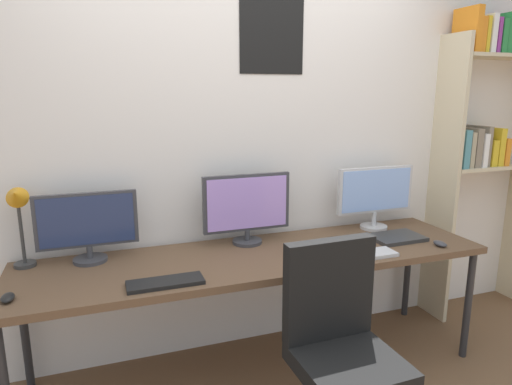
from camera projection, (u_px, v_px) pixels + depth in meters
name	position (u px, v px, depth m)	size (l,w,h in m)	color
wall_back	(236.00, 147.00, 2.80)	(5.05, 0.11, 2.60)	silver
desk	(259.00, 262.00, 2.55)	(2.65, 0.68, 0.74)	brown
bookshelf	(486.00, 129.00, 3.20)	(0.83, 0.28, 2.18)	beige
office_chair	(341.00, 372.00, 2.02)	(0.52, 0.52, 0.99)	#2D2D33
monitor_left	(87.00, 225.00, 2.39)	(0.52, 0.18, 0.38)	#38383D
monitor_center	(247.00, 207.00, 2.68)	(0.54, 0.18, 0.42)	#38383D
monitor_right	(375.00, 194.00, 2.97)	(0.56, 0.18, 0.42)	silver
desk_lamp	(18.00, 210.00, 2.28)	(0.11, 0.15, 0.46)	#333333
keyboard_left	(165.00, 282.00, 2.14)	(0.36, 0.13, 0.02)	black
keyboard_right	(367.00, 255.00, 2.50)	(0.34, 0.13, 0.02)	silver
mouse_left_side	(440.00, 244.00, 2.67)	(0.06, 0.10, 0.03)	#38383D
mouse_right_side	(8.00, 298.00, 1.97)	(0.06, 0.10, 0.03)	black
laptop_closed	(397.00, 237.00, 2.79)	(0.32, 0.22, 0.02)	#2D2D2D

